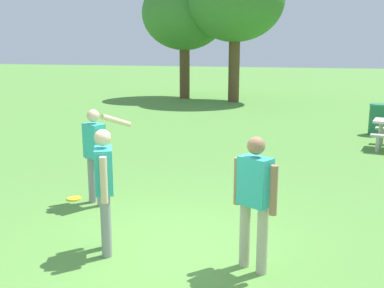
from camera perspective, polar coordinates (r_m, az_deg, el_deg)
name	(u,v)px	position (r m, az deg, el deg)	size (l,w,h in m)	color
ground_plane	(161,252)	(6.09, -4.01, -13.50)	(120.00, 120.00, 0.00)	#568E3D
person_thrower	(95,149)	(7.71, -12.20, -0.67)	(0.80, 0.59, 1.64)	gray
person_catcher	(255,195)	(5.32, 7.98, -6.47)	(0.55, 0.37, 1.64)	#B7AD93
person_bystander	(104,183)	(5.84, -11.08, -4.92)	(0.37, 0.55, 1.64)	gray
frisbee	(74,199)	(8.28, -14.76, -6.73)	(0.25, 0.25, 0.03)	yellow
trash_can_beside_table	(378,119)	(15.04, 22.64, 2.94)	(0.59, 0.59, 0.96)	#237047
tree_tall_left	(184,14)	(24.19, -0.97, 16.20)	(4.41, 4.41, 6.28)	brown
tree_broad_center	(235,0)	(22.74, 5.53, 17.78)	(4.76, 4.76, 6.98)	brown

